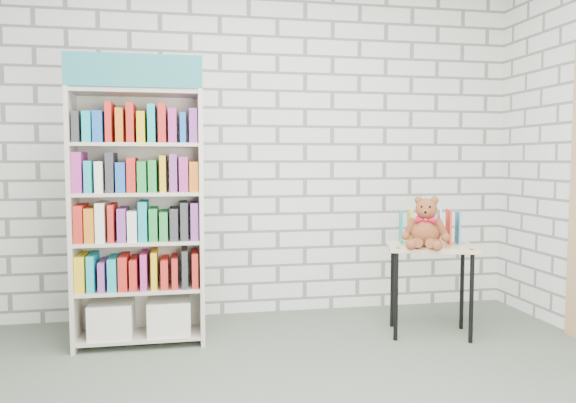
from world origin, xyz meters
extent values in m
cube|color=silver|center=(0.00, 2.00, 1.40)|extent=(4.50, 0.02, 2.80)
cube|color=beige|center=(-1.26, 1.35, 0.87)|extent=(0.03, 0.34, 1.74)
cube|color=beige|center=(-0.42, 1.35, 0.87)|extent=(0.03, 0.34, 1.74)
cube|color=beige|center=(-0.84, 1.51, 0.87)|extent=(0.87, 0.02, 1.74)
cube|color=teal|center=(-0.84, 1.19, 1.84)|extent=(0.87, 0.02, 0.21)
cube|color=beige|center=(-0.84, 1.35, 0.06)|extent=(0.81, 0.32, 0.02)
cube|color=beige|center=(-0.84, 1.35, 0.39)|extent=(0.81, 0.32, 0.02)
cube|color=beige|center=(-0.84, 1.35, 0.71)|extent=(0.81, 0.32, 0.02)
cube|color=beige|center=(-0.84, 1.35, 1.04)|extent=(0.81, 0.32, 0.02)
cube|color=beige|center=(-0.84, 1.35, 1.37)|extent=(0.81, 0.32, 0.02)
cube|color=beige|center=(-0.84, 1.35, 1.72)|extent=(0.81, 0.32, 0.02)
cube|color=silver|center=(-1.03, 1.35, 0.19)|extent=(0.29, 0.28, 0.23)
cube|color=silver|center=(-0.65, 1.35, 0.19)|extent=(0.29, 0.28, 0.23)
cube|color=white|center=(-0.84, 1.34, 0.51)|extent=(0.81, 0.28, 0.23)
cube|color=purple|center=(-0.84, 1.34, 0.84)|extent=(0.81, 0.28, 0.23)
cube|color=#333338|center=(-0.84, 1.34, 1.17)|extent=(0.81, 0.28, 0.23)
cube|color=red|center=(-0.84, 1.34, 1.50)|extent=(0.81, 0.28, 0.23)
cube|color=#D6B180|center=(1.21, 1.17, 0.64)|extent=(0.70, 0.58, 0.03)
cylinder|color=black|center=(0.92, 1.09, 0.31)|extent=(0.03, 0.03, 0.63)
cylinder|color=black|center=(1.02, 1.40, 0.31)|extent=(0.03, 0.03, 0.63)
cylinder|color=black|center=(1.41, 0.94, 0.31)|extent=(0.03, 0.03, 0.63)
cylinder|color=black|center=(1.51, 1.25, 0.31)|extent=(0.03, 0.03, 0.63)
cylinder|color=black|center=(0.93, 1.10, 0.65)|extent=(0.04, 0.04, 0.01)
cylinder|color=black|center=(1.41, 0.95, 0.65)|extent=(0.04, 0.04, 0.01)
cube|color=teal|center=(1.05, 1.33, 0.78)|extent=(0.07, 0.18, 0.25)
cube|color=yellow|center=(1.11, 1.31, 0.78)|extent=(0.07, 0.18, 0.25)
cube|color=red|center=(1.18, 1.29, 0.78)|extent=(0.07, 0.18, 0.25)
cube|color=black|center=(1.24, 1.27, 0.78)|extent=(0.07, 0.18, 0.25)
cube|color=white|center=(1.31, 1.25, 0.78)|extent=(0.07, 0.18, 0.25)
cube|color=red|center=(1.37, 1.23, 0.78)|extent=(0.07, 0.18, 0.25)
cube|color=#359AC7|center=(1.44, 1.21, 0.78)|extent=(0.07, 0.18, 0.25)
ellipsoid|color=maroon|center=(1.15, 1.12, 0.76)|extent=(0.21, 0.18, 0.21)
sphere|color=maroon|center=(1.14, 1.11, 0.92)|extent=(0.15, 0.15, 0.15)
sphere|color=maroon|center=(1.10, 1.15, 0.98)|extent=(0.06, 0.06, 0.06)
sphere|color=maroon|center=(1.20, 1.10, 0.98)|extent=(0.06, 0.06, 0.06)
sphere|color=maroon|center=(1.12, 1.06, 0.90)|extent=(0.06, 0.06, 0.06)
sphere|color=black|center=(1.09, 1.07, 0.94)|extent=(0.02, 0.02, 0.02)
sphere|color=black|center=(1.14, 1.04, 0.94)|extent=(0.02, 0.02, 0.02)
sphere|color=black|center=(1.10, 1.03, 0.91)|extent=(0.02, 0.02, 0.02)
cylinder|color=maroon|center=(1.04, 1.15, 0.79)|extent=(0.10, 0.12, 0.15)
cylinder|color=maroon|center=(1.23, 1.05, 0.79)|extent=(0.12, 0.07, 0.15)
sphere|color=maroon|center=(1.01, 1.15, 0.73)|extent=(0.06, 0.06, 0.06)
sphere|color=maroon|center=(1.25, 1.02, 0.73)|extent=(0.06, 0.06, 0.06)
cylinder|color=maroon|center=(1.04, 1.05, 0.70)|extent=(0.09, 0.17, 0.09)
cylinder|color=maroon|center=(1.15, 0.99, 0.70)|extent=(0.16, 0.16, 0.09)
sphere|color=maroon|center=(0.99, 1.00, 0.69)|extent=(0.07, 0.07, 0.07)
sphere|color=maroon|center=(1.14, 0.92, 0.69)|extent=(0.07, 0.07, 0.07)
cone|color=red|center=(1.09, 1.08, 0.85)|extent=(0.08, 0.08, 0.06)
cone|color=red|center=(1.15, 1.04, 0.85)|extent=(0.08, 0.08, 0.06)
sphere|color=red|center=(1.12, 1.06, 0.85)|extent=(0.03, 0.03, 0.03)
camera|label=1|loc=(-0.55, -2.57, 1.27)|focal=35.00mm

